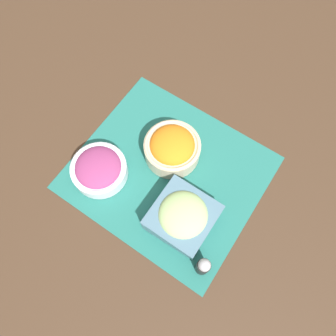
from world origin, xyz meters
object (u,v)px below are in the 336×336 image
object	(u,v)px
carrot_bowl	(172,148)
onion_bowl	(99,169)
cucumber_bowl	(183,216)
pepper_shaker	(203,266)

from	to	relation	value
carrot_bowl	onion_bowl	xyz separation A→B (m)	(-0.13, -0.16, -0.01)
cucumber_bowl	onion_bowl	size ratio (longest dim) A/B	1.02
carrot_bowl	cucumber_bowl	world-z (taller)	carrot_bowl
onion_bowl	pepper_shaker	bearing A→B (deg)	-9.29
cucumber_bowl	onion_bowl	bearing A→B (deg)	-176.38
cucumber_bowl	pepper_shaker	world-z (taller)	pepper_shaker
carrot_bowl	pepper_shaker	distance (m)	0.32
carrot_bowl	onion_bowl	size ratio (longest dim) A/B	1.03
carrot_bowl	cucumber_bowl	xyz separation A→B (m)	(0.13, -0.14, -0.00)
cucumber_bowl	pepper_shaker	size ratio (longest dim) A/B	1.72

